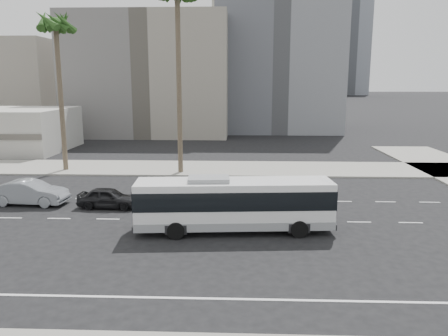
{
  "coord_description": "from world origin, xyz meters",
  "views": [
    {
      "loc": [
        1.95,
        -24.67,
        8.14
      ],
      "look_at": [
        0.86,
        4.0,
        2.41
      ],
      "focal_mm": 34.7,
      "sensor_mm": 36.0,
      "label": 1
    }
  ],
  "objects_px": {
    "car_a": "(108,198)",
    "palm_mid": "(56,27)",
    "city_bus": "(234,203)",
    "car_b": "(30,193)"
  },
  "relations": [
    {
      "from": "palm_mid",
      "to": "car_b",
      "type": "bearing_deg",
      "value": -79.56
    },
    {
      "from": "car_a",
      "to": "palm_mid",
      "type": "relative_size",
      "value": 0.28
    },
    {
      "from": "city_bus",
      "to": "car_a",
      "type": "height_order",
      "value": "city_bus"
    },
    {
      "from": "car_a",
      "to": "palm_mid",
      "type": "distance_m",
      "value": 18.45
    },
    {
      "from": "car_b",
      "to": "palm_mid",
      "type": "relative_size",
      "value": 0.35
    },
    {
      "from": "city_bus",
      "to": "car_b",
      "type": "xyz_separation_m",
      "value": [
        -13.82,
        4.81,
        -0.8
      ]
    },
    {
      "from": "city_bus",
      "to": "car_a",
      "type": "bearing_deg",
      "value": 148.68
    },
    {
      "from": "city_bus",
      "to": "palm_mid",
      "type": "relative_size",
      "value": 0.76
    },
    {
      "from": "car_a",
      "to": "palm_mid",
      "type": "bearing_deg",
      "value": 36.17
    },
    {
      "from": "car_a",
      "to": "city_bus",
      "type": "bearing_deg",
      "value": -113.7
    }
  ]
}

